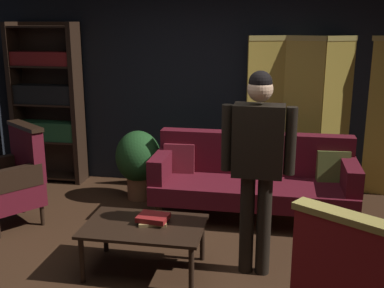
% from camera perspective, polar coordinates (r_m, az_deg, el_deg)
% --- Properties ---
extents(ground_plane, '(10.00, 10.00, 0.00)m').
position_cam_1_polar(ground_plane, '(4.06, -2.10, -16.02)').
color(ground_plane, '#331E11').
extents(back_wall, '(7.20, 0.10, 2.80)m').
position_cam_1_polar(back_wall, '(5.94, 2.87, 8.23)').
color(back_wall, black).
rests_on(back_wall, ground_plane).
extents(folding_screen, '(1.73, 0.33, 1.90)m').
position_cam_1_polar(folding_screen, '(5.83, 15.13, 3.49)').
color(folding_screen, '#B29338').
rests_on(folding_screen, ground_plane).
extents(bookshelf, '(0.90, 0.32, 2.05)m').
position_cam_1_polar(bookshelf, '(6.39, -17.06, 4.94)').
color(bookshelf, black).
rests_on(bookshelf, ground_plane).
extents(velvet_couch, '(2.12, 0.78, 0.88)m').
position_cam_1_polar(velvet_couch, '(5.12, 7.39, -3.85)').
color(velvet_couch, black).
rests_on(velvet_couch, ground_plane).
extents(coffee_table, '(1.00, 0.64, 0.42)m').
position_cam_1_polar(coffee_table, '(4.03, -5.78, -10.28)').
color(coffee_table, black).
rests_on(coffee_table, ground_plane).
extents(armchair_wing_left, '(0.81, 0.81, 1.04)m').
position_cam_1_polar(armchair_wing_left, '(5.21, -20.66, -3.93)').
color(armchair_wing_left, black).
rests_on(armchair_wing_left, ground_plane).
extents(standing_figure, '(0.59, 0.24, 1.70)m').
position_cam_1_polar(standing_figure, '(3.80, 7.94, -1.42)').
color(standing_figure, black).
rests_on(standing_figure, ground_plane).
extents(potted_plant, '(0.53, 0.53, 0.82)m').
position_cam_1_polar(potted_plant, '(5.60, -6.50, -1.92)').
color(potted_plant, brown).
rests_on(potted_plant, ground_plane).
extents(book_tan_leather, '(0.26, 0.24, 0.03)m').
position_cam_1_polar(book_tan_leather, '(4.04, -4.70, -9.28)').
color(book_tan_leather, '#9E7A47').
rests_on(book_tan_leather, coffee_table).
extents(book_red_leather, '(0.27, 0.22, 0.04)m').
position_cam_1_polar(book_red_leather, '(4.03, -4.71, -8.83)').
color(book_red_leather, maroon).
rests_on(book_red_leather, book_tan_leather).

